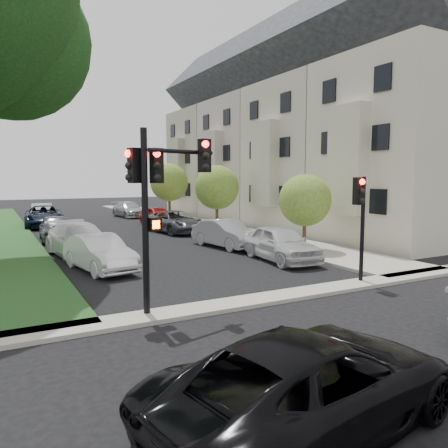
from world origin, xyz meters
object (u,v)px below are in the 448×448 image
car_parked_2 (175,222)px  car_parked_7 (56,228)px  car_cross_near (311,382)px  car_parked_4 (129,209)px  small_tree_b (217,187)px  traffic_signal_secondary (360,210)px  car_parked_0 (281,243)px  car_parked_9 (42,213)px  car_parked_5 (99,253)px  traffic_signal_main (159,188)px  car_parked_3 (157,216)px  car_parked_6 (80,240)px  car_parked_8 (44,216)px  car_parked_1 (226,234)px  small_tree_a (305,200)px  small_tree_c (169,183)px

car_parked_2 → car_parked_7: size_ratio=1.19×
car_cross_near → car_parked_4: car_cross_near is taller
car_parked_2 → small_tree_b: bearing=-22.6°
traffic_signal_secondary → small_tree_b: bearing=80.8°
car_parked_0 → car_parked_9: size_ratio=1.02×
car_parked_5 → car_cross_near: bearing=-99.0°
car_parked_0 → car_parked_7: bearing=129.6°
traffic_signal_secondary → car_parked_7: 17.81m
traffic_signal_main → car_parked_3: 22.18m
small_tree_b → car_parked_6: size_ratio=0.83×
car_cross_near → car_parked_3: size_ratio=1.23×
traffic_signal_main → car_parked_8: 23.82m
car_parked_2 → car_parked_5: size_ratio=1.22×
car_parked_7 → car_parked_2: bearing=4.1°
car_parked_1 → car_parked_4: 19.53m
car_parked_3 → car_parked_4: car_parked_3 is taller
small_tree_a → car_parked_7: 14.33m
car_parked_2 → car_parked_7: 7.42m
small_tree_b → car_parked_3: bearing=112.6°
small_tree_b → car_parked_4: size_ratio=0.93×
small_tree_a → car_parked_1: 4.45m
car_parked_0 → car_parked_1: 4.40m
small_tree_c → car_parked_0: bearing=-97.0°
car_parked_3 → car_parked_8: car_parked_8 is taller
small_tree_c → car_parked_5: bearing=-119.0°
traffic_signal_main → car_parked_2: traffic_signal_main is taller
traffic_signal_secondary → car_parked_1: (-0.22, 9.06, -1.84)m
car_parked_7 → car_parked_0: bearing=-52.1°
traffic_signal_main → car_parked_8: (-0.40, 23.67, -2.58)m
small_tree_b → car_parked_5: bearing=-137.7°
car_parked_1 → car_parked_6: size_ratio=0.82×
car_parked_4 → small_tree_b: bearing=-85.4°
car_parked_9 → car_parked_5: bearing=-83.6°
car_parked_8 → small_tree_b: bearing=-35.6°
car_parked_3 → car_parked_4: 7.79m
small_tree_a → traffic_signal_secondary: bearing=-112.4°
car_parked_4 → small_tree_c: bearing=-68.4°
car_parked_1 → small_tree_b: bearing=58.6°
car_parked_2 → car_parked_6: 9.51m
car_parked_6 → car_parked_8: bearing=84.0°
car_parked_7 → car_parked_9: (0.46, 11.91, -0.00)m
car_parked_2 → car_parked_6: (-7.18, -6.23, 0.06)m
small_tree_b → car_cross_near: 23.51m
traffic_signal_secondary → car_parked_9: bearing=104.5°
car_parked_4 → car_parked_8: size_ratio=0.85×
small_tree_b → car_parked_4: small_tree_b is taller
car_parked_7 → car_parked_9: size_ratio=0.97×
car_parked_6 → traffic_signal_main: bearing=-94.5°
small_tree_b → car_parked_4: 13.63m
car_parked_9 → car_parked_6: bearing=-84.0°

